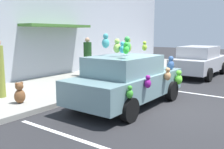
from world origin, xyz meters
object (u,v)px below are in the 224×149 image
object	(u,v)px
teddy_bear_on_sidewalk	(20,93)
pedestrian_near_shopfront	(88,58)
plush_covered_car	(127,80)
parked_sedan_behind	(199,61)

from	to	relation	value
teddy_bear_on_sidewalk	pedestrian_near_shopfront	bearing A→B (deg)	18.46
teddy_bear_on_sidewalk	pedestrian_near_shopfront	xyz separation A→B (m)	(4.86, 1.62, 0.56)
plush_covered_car	parked_sedan_behind	xyz separation A→B (m)	(6.75, -0.06, -0.02)
parked_sedan_behind	pedestrian_near_shopfront	size ratio (longest dim) A/B	2.32
pedestrian_near_shopfront	teddy_bear_on_sidewalk	bearing A→B (deg)	-161.54
plush_covered_car	parked_sedan_behind	size ratio (longest dim) A/B	0.98
parked_sedan_behind	pedestrian_near_shopfront	world-z (taller)	pedestrian_near_shopfront
parked_sedan_behind	pedestrian_near_shopfront	xyz separation A→B (m)	(-4.05, 4.08, 0.22)
parked_sedan_behind	teddy_bear_on_sidewalk	xyz separation A→B (m)	(-8.91, 2.46, -0.34)
parked_sedan_behind	plush_covered_car	bearing A→B (deg)	179.51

